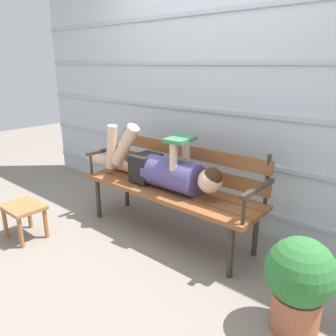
{
  "coord_description": "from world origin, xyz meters",
  "views": [
    {
      "loc": [
        1.75,
        -1.89,
        1.45
      ],
      "look_at": [
        0.0,
        0.13,
        0.62
      ],
      "focal_mm": 35.46,
      "sensor_mm": 36.0,
      "label": 1
    }
  ],
  "objects_px": {
    "footstool": "(24,212)",
    "potted_plant": "(299,281)",
    "reclining_person": "(160,168)",
    "park_bench": "(173,182)"
  },
  "relations": [
    {
      "from": "footstool",
      "to": "potted_plant",
      "type": "relative_size",
      "value": 0.62
    },
    {
      "from": "footstool",
      "to": "potted_plant",
      "type": "height_order",
      "value": "potted_plant"
    },
    {
      "from": "footstool",
      "to": "potted_plant",
      "type": "distance_m",
      "value": 2.24
    },
    {
      "from": "reclining_person",
      "to": "footstool",
      "type": "distance_m",
      "value": 1.24
    },
    {
      "from": "footstool",
      "to": "potted_plant",
      "type": "bearing_deg",
      "value": 12.47
    },
    {
      "from": "reclining_person",
      "to": "potted_plant",
      "type": "distance_m",
      "value": 1.44
    },
    {
      "from": "park_bench",
      "to": "footstool",
      "type": "relative_size",
      "value": 4.72
    },
    {
      "from": "reclining_person",
      "to": "park_bench",
      "type": "bearing_deg",
      "value": 37.98
    },
    {
      "from": "reclining_person",
      "to": "potted_plant",
      "type": "relative_size",
      "value": 2.94
    },
    {
      "from": "park_bench",
      "to": "footstool",
      "type": "distance_m",
      "value": 1.32
    }
  ]
}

